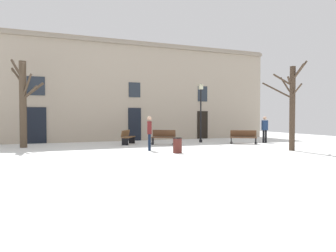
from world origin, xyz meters
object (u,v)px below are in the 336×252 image
object	(u,v)px
tree_center	(292,104)
person_strolling	(265,128)
streetlamp	(201,106)
bench_facing_shops	(164,137)
bench_near_center_tree	(128,137)
bench_back_to_back_right	(243,137)
person_near_bench	(149,131)
litter_bin	(177,145)
tree_near_facade	(23,100)

from	to	relation	value
tree_center	person_strolling	world-z (taller)	tree_center
streetlamp	bench_facing_shops	world-z (taller)	streetlamp
bench_near_center_tree	bench_back_to_back_right	bearing A→B (deg)	-77.32
person_strolling	person_near_bench	world-z (taller)	person_near_bench
litter_bin	person_near_bench	bearing A→B (deg)	121.96
tree_near_facade	streetlamp	size ratio (longest dim) A/B	1.27
tree_center	litter_bin	bearing A→B (deg)	169.20
tree_near_facade	bench_back_to_back_right	distance (m)	13.84
bench_back_to_back_right	bench_facing_shops	bearing A→B (deg)	-162.64
bench_back_to_back_right	person_strolling	size ratio (longest dim) A/B	0.93
bench_back_to_back_right	person_strolling	bearing A→B (deg)	36.36
bench_near_center_tree	person_near_bench	xyz separation A→B (m)	(0.20, -4.02, 0.56)
person_near_bench	tree_center	bearing A→B (deg)	83.88
litter_bin	person_strolling	bearing A→B (deg)	21.85
bench_near_center_tree	person_near_bench	bearing A→B (deg)	-145.26
bench_back_to_back_right	streetlamp	bearing A→B (deg)	167.04
tree_near_facade	person_near_bench	bearing A→B (deg)	-33.24
tree_near_facade	streetlamp	xyz separation A→B (m)	(11.30, -0.58, -0.26)
streetlamp	bench_facing_shops	distance (m)	3.75
bench_back_to_back_right	person_strolling	xyz separation A→B (m)	(1.85, 0.13, 0.58)
bench_facing_shops	person_strolling	xyz separation A→B (m)	(6.99, -1.23, 0.54)
streetlamp	bench_near_center_tree	bearing A→B (deg)	175.29
bench_facing_shops	person_strolling	bearing A→B (deg)	22.90
tree_center	bench_back_to_back_right	bearing A→B (deg)	90.72
person_strolling	streetlamp	bearing A→B (deg)	-17.97
bench_near_center_tree	person_strolling	world-z (taller)	person_strolling
tree_center	person_strolling	bearing A→B (deg)	67.49
litter_bin	bench_back_to_back_right	xyz separation A→B (m)	(6.06, 3.04, 0.07)
bench_near_center_tree	person_strolling	size ratio (longest dim) A/B	0.87
bench_back_to_back_right	person_near_bench	world-z (taller)	person_near_bench
litter_bin	tree_near_facade	bearing A→B (deg)	142.06
litter_bin	bench_facing_shops	bearing A→B (deg)	78.25
streetlamp	person_near_bench	world-z (taller)	streetlamp
person_near_bench	streetlamp	bearing A→B (deg)	140.85
tree_near_facade	litter_bin	bearing A→B (deg)	-37.94
tree_center	tree_near_facade	bearing A→B (deg)	152.90
tree_near_facade	bench_facing_shops	distance (m)	8.65
person_strolling	person_near_bench	distance (m)	9.02
bench_facing_shops	person_strolling	distance (m)	7.12
bench_facing_shops	streetlamp	bearing A→B (deg)	46.29
bench_back_to_back_right	litter_bin	bearing A→B (deg)	-121.17
tree_center	bench_back_to_back_right	world-z (taller)	tree_center
litter_bin	person_near_bench	distance (m)	1.93
litter_bin	bench_near_center_tree	bearing A→B (deg)	101.79
tree_center	person_near_bench	size ratio (longest dim) A/B	2.56
streetlamp	bench_near_center_tree	world-z (taller)	streetlamp
bench_back_to_back_right	bench_near_center_tree	bearing A→B (deg)	-167.02
tree_center	streetlamp	xyz separation A→B (m)	(-2.13, 6.30, 0.05)
tree_center	bench_near_center_tree	bearing A→B (deg)	137.25
tree_near_facade	bench_near_center_tree	world-z (taller)	tree_near_facade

